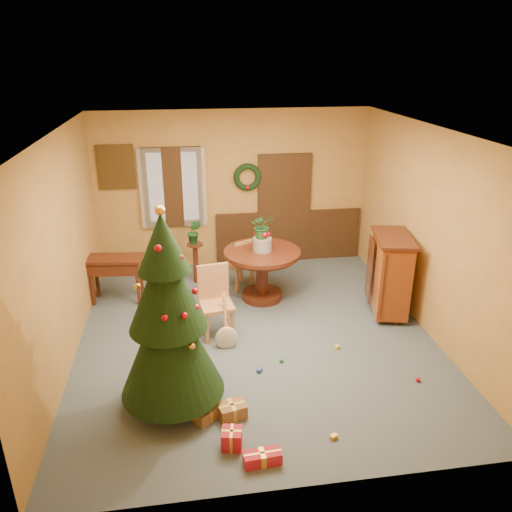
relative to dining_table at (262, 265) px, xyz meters
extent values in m
plane|color=#36444E|center=(-0.28, -1.16, -0.60)|extent=(5.50, 5.50, 0.00)
plane|color=silver|center=(-0.28, -1.16, 2.30)|extent=(5.50, 5.50, 0.00)
plane|color=olive|center=(-0.28, 1.59, 0.85)|extent=(5.00, 0.00, 5.00)
plane|color=olive|center=(-0.28, -3.91, 0.85)|extent=(5.00, 0.00, 5.00)
plane|color=olive|center=(-2.78, -1.16, 0.85)|extent=(0.00, 5.50, 5.50)
plane|color=olive|center=(2.22, -1.16, 0.85)|extent=(0.00, 5.50, 5.50)
cube|color=black|center=(0.77, 1.55, -0.10)|extent=(2.80, 0.06, 1.00)
cube|color=black|center=(0.67, 1.54, 0.45)|extent=(1.00, 0.08, 2.10)
cube|color=white|center=(0.67, 1.57, 0.40)|extent=(0.80, 0.03, 1.90)
cube|color=black|center=(-1.38, 1.54, 0.95)|extent=(1.05, 0.08, 1.45)
cube|color=white|center=(-1.38, 1.57, 0.95)|extent=(0.88, 0.03, 1.25)
cube|color=white|center=(-1.76, 1.49, 0.95)|extent=(0.42, 0.02, 1.45)
cube|color=white|center=(-1.00, 1.49, 0.95)|extent=(0.42, 0.02, 1.45)
torus|color=black|center=(-0.03, 1.51, 1.10)|extent=(0.51, 0.11, 0.51)
cube|color=#4C3819|center=(-2.33, 1.55, 1.35)|extent=(0.62, 0.05, 0.78)
cube|color=gray|center=(-2.33, 1.58, 1.35)|extent=(0.48, 0.02, 0.62)
cylinder|color=black|center=(0.00, 0.00, 0.22)|extent=(1.24, 1.24, 0.07)
cylinder|color=black|center=(0.00, 0.00, 0.16)|extent=(1.11, 1.11, 0.04)
cylinder|color=black|center=(0.00, 0.00, -0.18)|extent=(0.20, 0.20, 0.69)
cylinder|color=black|center=(0.00, 0.00, -0.54)|extent=(0.67, 0.67, 0.11)
cylinder|color=slate|center=(0.00, 0.00, 0.37)|extent=(0.30, 0.30, 0.22)
imported|color=#1E4C23|center=(0.00, 0.00, 0.68)|extent=(0.36, 0.32, 0.40)
cube|color=brown|center=(-0.83, -1.05, -0.12)|extent=(0.51, 0.51, 0.05)
cube|color=brown|center=(-0.85, -0.85, 0.17)|extent=(0.45, 0.10, 0.53)
cube|color=brown|center=(-0.67, -0.85, -0.37)|extent=(0.05, 0.05, 0.46)
cube|color=brown|center=(-1.03, -0.90, -0.37)|extent=(0.05, 0.05, 0.46)
cube|color=brown|center=(-0.62, -1.21, -0.37)|extent=(0.05, 0.05, 0.46)
cube|color=brown|center=(-0.98, -1.26, -0.37)|extent=(0.05, 0.05, 0.46)
cube|color=brown|center=(-0.33, 0.50, -0.18)|extent=(0.54, 0.54, 0.05)
cube|color=brown|center=(-0.24, 0.34, 0.07)|extent=(0.36, 0.23, 0.47)
cube|color=brown|center=(-0.39, 0.28, -0.40)|extent=(0.06, 0.06, 0.40)
cube|color=brown|center=(-0.11, 0.44, -0.40)|extent=(0.06, 0.06, 0.40)
cube|color=brown|center=(-0.54, 0.56, -0.40)|extent=(0.06, 0.06, 0.40)
cube|color=brown|center=(-0.27, 0.71, -0.40)|extent=(0.06, 0.06, 0.40)
cylinder|color=black|center=(-1.06, 0.80, -0.24)|extent=(0.09, 0.09, 0.71)
cylinder|color=black|center=(-1.06, 0.80, 0.12)|extent=(0.28, 0.28, 0.03)
imported|color=#19471E|center=(-1.06, 0.80, 0.36)|extent=(0.28, 0.24, 0.44)
cylinder|color=#382111|center=(-1.44, -2.52, -0.47)|extent=(0.15, 0.15, 0.26)
cone|color=black|center=(-1.44, -2.52, 0.31)|extent=(1.17, 1.17, 1.39)
cone|color=black|center=(-1.44, -2.52, 0.95)|extent=(0.85, 0.85, 1.01)
cone|color=black|center=(-1.44, -2.52, 1.43)|extent=(0.56, 0.56, 0.64)
sphere|color=gold|center=(-1.44, -2.52, 1.77)|extent=(0.11, 0.11, 0.11)
cube|color=black|center=(-2.36, 0.28, 0.14)|extent=(0.91, 0.52, 0.05)
cube|color=black|center=(-2.36, 0.28, 0.01)|extent=(0.85, 0.48, 0.18)
cube|color=black|center=(-2.72, 0.28, -0.24)|extent=(0.09, 0.31, 0.71)
cube|color=black|center=(-1.99, 0.28, -0.24)|extent=(0.09, 0.31, 0.71)
cube|color=#511A09|center=(1.87, -0.75, 0.06)|extent=(0.65, 1.01, 1.16)
cube|color=black|center=(1.87, -0.75, 0.65)|extent=(0.72, 1.08, 0.05)
cylinder|color=black|center=(1.87, -1.15, -0.56)|extent=(0.07, 0.07, 0.08)
cylinder|color=black|center=(1.87, -0.36, -0.56)|extent=(0.07, 0.07, 0.08)
cube|color=brown|center=(-0.80, -2.82, -0.52)|extent=(0.35, 0.29, 0.16)
cube|color=gold|center=(-0.80, -2.82, -0.52)|extent=(0.31, 0.10, 0.17)
cube|color=gold|center=(-0.80, -2.82, -0.52)|extent=(0.09, 0.23, 0.17)
cube|color=maroon|center=(-0.85, -3.29, -0.49)|extent=(0.24, 0.24, 0.21)
cube|color=gold|center=(-0.85, -3.29, -0.49)|extent=(0.21, 0.07, 0.21)
cube|color=gold|center=(-0.85, -3.29, -0.49)|extent=(0.07, 0.21, 0.21)
cube|color=brown|center=(-1.09, -2.83, -0.52)|extent=(0.33, 0.32, 0.15)
cube|color=gold|center=(-1.09, -2.83, -0.52)|extent=(0.24, 0.19, 0.15)
cube|color=gold|center=(-1.09, -2.83, -0.52)|extent=(0.15, 0.18, 0.15)
cube|color=maroon|center=(-0.57, -3.56, -0.53)|extent=(0.39, 0.18, 0.13)
cube|color=gold|center=(-0.57, -3.56, -0.53)|extent=(0.39, 0.05, 0.14)
cube|color=gold|center=(-0.57, -3.56, -0.53)|extent=(0.06, 0.16, 0.14)
cube|color=#2544A1|center=(-0.36, -2.04, -0.57)|extent=(0.09, 0.09, 0.05)
sphere|color=#227C37|center=(-0.04, -1.87, -0.57)|extent=(0.06, 0.06, 0.06)
cube|color=gold|center=(0.79, -1.67, -0.57)|extent=(0.09, 0.09, 0.05)
sphere|color=#AE0B1D|center=(1.57, -2.54, -0.57)|extent=(0.06, 0.06, 0.06)
cube|color=gold|center=(0.24, -3.34, -0.57)|extent=(0.09, 0.08, 0.05)
camera|label=1|loc=(-1.21, -7.34, 3.24)|focal=35.00mm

